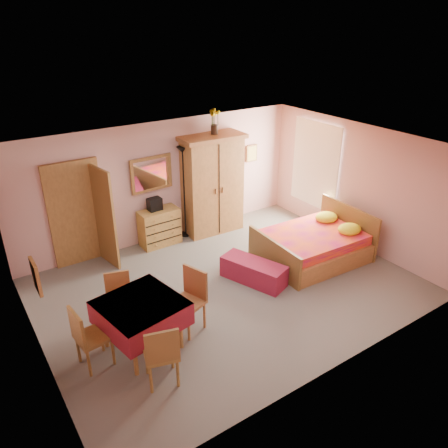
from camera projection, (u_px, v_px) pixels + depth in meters
floor at (229, 287)px, 8.02m from camera, size 6.50×6.50×0.00m
ceiling at (229, 150)px, 6.89m from camera, size 6.50×6.50×0.00m
wall_back at (163, 182)px, 9.33m from camera, size 6.50×0.10×2.60m
wall_front at (339, 294)px, 5.59m from camera, size 6.50×0.10×2.60m
wall_left at (28, 282)px, 5.82m from camera, size 0.10×5.00×2.60m
wall_right at (357, 186)px, 9.09m from camera, size 0.10×5.00×2.60m
doorway at (76, 214)px, 8.47m from camera, size 1.06×0.12×2.15m
window at (315, 165)px, 9.90m from camera, size 0.08×1.40×1.95m
picture_left at (36, 277)px, 5.22m from camera, size 0.04×0.32×0.42m
picture_back at (252, 153)px, 10.38m from camera, size 0.30×0.04×0.40m
chest_of_drawers at (160, 227)px, 9.38m from camera, size 0.86×0.44×0.80m
wall_mirror at (152, 174)px, 9.04m from camera, size 0.93×0.10×0.74m
stereo at (155, 204)px, 9.16m from camera, size 0.29×0.22×0.26m
floor_lamp at (184, 193)px, 9.51m from camera, size 0.32×0.32×2.05m
wardrobe at (212, 185)px, 9.70m from camera, size 1.45×0.79×2.23m
sunflower_vase at (214, 121)px, 9.18m from camera, size 0.22×0.22×0.54m
bed at (313, 238)px, 8.78m from camera, size 2.13×1.71×0.95m
bench at (253, 271)px, 8.13m from camera, size 0.85×1.32×0.41m
dining_table at (142, 325)px, 6.42m from camera, size 1.27×1.27×0.81m
chair_south at (161, 352)px, 5.79m from camera, size 0.55×0.55×0.98m
chair_north at (120, 301)px, 6.90m from camera, size 0.49×0.49×0.87m
chair_west at (93, 336)px, 6.08m from camera, size 0.49×0.49×0.98m
chair_east at (187, 302)px, 6.75m from camera, size 0.59×0.59×1.02m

